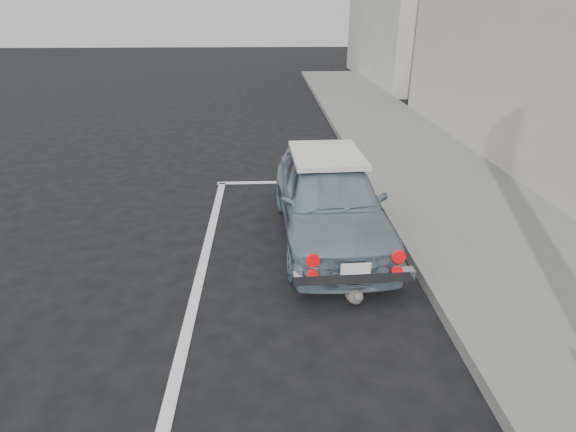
# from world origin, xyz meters

# --- Properties ---
(pline_front) EXTENTS (3.00, 0.12, 0.01)m
(pline_front) POSITION_xyz_m (0.50, 6.50, 0.00)
(pline_front) COLOR silver
(pline_front) RESTS_ON ground
(pline_side) EXTENTS (0.12, 7.00, 0.01)m
(pline_side) POSITION_xyz_m (-0.90, 3.00, 0.00)
(pline_side) COLOR silver
(pline_side) RESTS_ON ground
(retro_coupe) EXTENTS (1.53, 3.57, 1.20)m
(retro_coupe) POSITION_xyz_m (0.84, 4.23, 0.61)
(retro_coupe) COLOR #768FA2
(retro_coupe) RESTS_ON ground
(cat) EXTENTS (0.24, 0.42, 0.23)m
(cat) POSITION_xyz_m (0.93, 2.58, 0.10)
(cat) COLOR #776A5B
(cat) RESTS_ON ground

